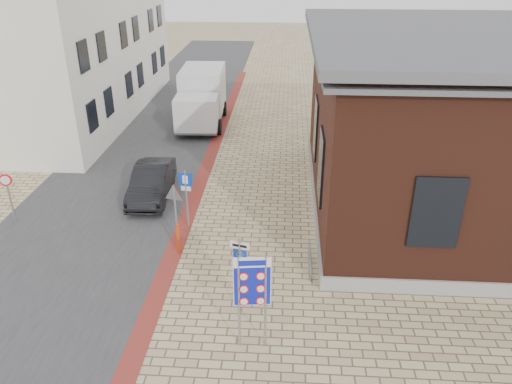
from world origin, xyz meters
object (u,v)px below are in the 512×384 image
(parking_sign, at_px, (186,190))
(bollard, at_px, (178,238))
(box_truck, at_px, (202,97))
(sedan, at_px, (152,182))
(essen_sign, at_px, (240,261))
(border_sign, at_px, (252,284))

(parking_sign, xyz_separation_m, bollard, (0.00, -1.70, -1.00))
(box_truck, relative_size, bollard, 5.58)
(box_truck, relative_size, parking_sign, 2.62)
(parking_sign, bearing_deg, sedan, 136.98)
(essen_sign, bearing_deg, border_sign, -60.16)
(sedan, xyz_separation_m, box_truck, (0.55, 9.70, 0.92))
(border_sign, bearing_deg, bollard, 116.45)
(box_truck, height_order, border_sign, box_truck)
(essen_sign, relative_size, bollard, 2.02)
(sedan, relative_size, border_sign, 1.48)
(essen_sign, bearing_deg, sedan, 138.19)
(border_sign, relative_size, parking_sign, 1.21)
(sedan, xyz_separation_m, parking_sign, (1.95, -2.41, 0.87))
(sedan, distance_m, box_truck, 9.76)
(box_truck, bearing_deg, bollard, -86.44)
(parking_sign, distance_m, bollard, 1.97)
(parking_sign, bearing_deg, essen_sign, -52.87)
(sedan, height_order, parking_sign, parking_sign)
(box_truck, bearing_deg, essen_sign, -79.27)
(sedan, height_order, bollard, sedan)
(box_truck, height_order, essen_sign, box_truck)
(sedan, height_order, border_sign, border_sign)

